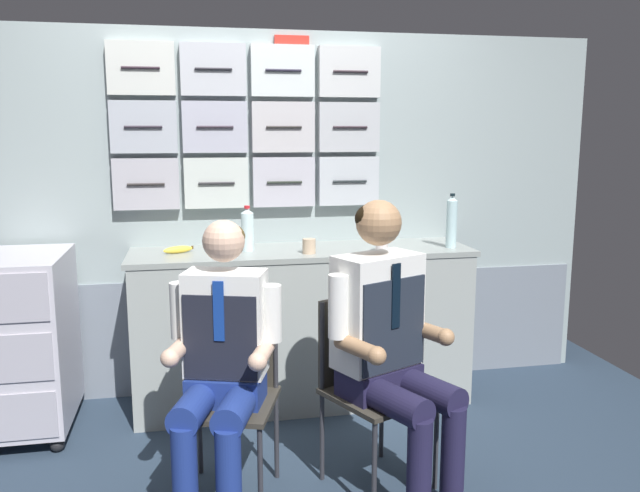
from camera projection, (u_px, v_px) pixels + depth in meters
galley_bulkhead at (257, 211)px, 3.91m from camera, size 4.20×0.14×2.15m
galley_counter at (303, 326)px, 3.79m from camera, size 1.94×0.53×0.91m
service_trolley at (30, 338)px, 3.39m from camera, size 0.40×0.65×0.95m
folding_chair_left at (232, 376)px, 2.85m from camera, size 0.50×0.50×0.84m
crew_member_left at (221, 357)px, 2.67m from camera, size 0.50×0.64×1.22m
folding_chair_right at (365, 369)px, 2.93m from camera, size 0.53×0.53×0.84m
crew_member_right at (390, 336)px, 2.77m from camera, size 0.59×0.70×1.29m
sparkling_bottle_green at (247, 230)px, 3.64m from camera, size 0.07×0.07×0.26m
water_bottle_blue_cap at (452, 222)px, 3.75m from camera, size 0.06×0.06×0.31m
espresso_cup_small at (309, 246)px, 3.58m from camera, size 0.07×0.07×0.08m
paper_cup_blue at (382, 245)px, 3.65m from camera, size 0.07×0.07×0.07m
snack_banana at (178, 250)px, 3.59m from camera, size 0.17×0.10×0.04m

